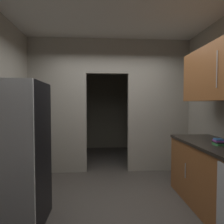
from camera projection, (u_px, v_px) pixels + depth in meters
name	position (u px, v px, depth m)	size (l,w,h in m)	color
ground	(117.00, 209.00, 2.73)	(20.00, 20.00, 0.00)	#47423D
kitchen_overhead_slab	(114.00, 14.00, 3.08)	(3.81, 7.15, 0.06)	silver
kitchen_partition	(111.00, 102.00, 4.24)	(3.41, 0.12, 2.83)	#9E998C
adjoining_room_shell	(107.00, 105.00, 5.89)	(3.41, 2.37, 2.83)	gray
refrigerator	(10.00, 155.00, 2.33)	(0.80, 0.75, 1.72)	black
book_stack	(219.00, 142.00, 2.59)	(0.15, 0.16, 0.08)	#388C47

